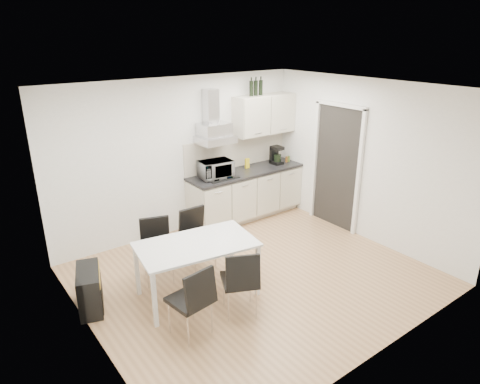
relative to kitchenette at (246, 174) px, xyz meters
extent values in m
plane|color=tan|center=(-1.18, -1.73, -0.83)|extent=(4.50, 4.50, 0.00)
cube|color=white|center=(-1.18, 0.27, 0.47)|extent=(4.50, 0.10, 2.60)
cube|color=white|center=(-1.18, -3.73, 0.47)|extent=(4.50, 0.10, 2.60)
cube|color=white|center=(-3.43, -1.73, 0.47)|extent=(0.10, 4.00, 2.60)
cube|color=white|center=(1.07, -1.73, 0.47)|extent=(0.10, 4.00, 2.60)
plane|color=white|center=(-1.18, -1.73, 1.77)|extent=(4.50, 4.50, 0.00)
cube|color=white|center=(1.03, -1.18, 0.22)|extent=(0.08, 1.04, 2.10)
cube|color=beige|center=(-0.03, 0.01, -0.78)|extent=(2.16, 0.52, 0.10)
cube|color=beige|center=(-0.03, -0.03, -0.35)|extent=(2.20, 0.60, 0.76)
cube|color=black|center=(-0.03, -0.04, 0.07)|extent=(2.22, 0.64, 0.04)
cube|color=beige|center=(-0.03, 0.25, 0.38)|extent=(2.20, 0.02, 0.58)
cube|color=beige|center=(0.47, 0.09, 1.02)|extent=(1.20, 0.35, 0.70)
cube|color=silver|center=(-0.63, 0.05, 0.82)|extent=(0.60, 0.46, 0.30)
cube|color=silver|center=(-0.63, 0.16, 1.27)|extent=(0.22, 0.20, 0.55)
imported|color=silver|center=(-0.70, -0.05, 0.27)|extent=(0.57, 0.36, 0.37)
cube|color=yellow|center=(0.07, 0.07, 0.18)|extent=(0.08, 0.04, 0.18)
cylinder|color=brown|center=(0.90, -0.08, 0.14)|extent=(0.04, 0.04, 0.11)
cylinder|color=#4C6626|center=(0.96, -0.08, 0.14)|extent=(0.04, 0.04, 0.11)
cylinder|color=black|center=(0.17, 0.09, 1.53)|extent=(0.07, 0.07, 0.32)
cylinder|color=black|center=(0.27, 0.09, 1.53)|extent=(0.07, 0.07, 0.32)
cylinder|color=black|center=(0.38, 0.09, 1.53)|extent=(0.07, 0.07, 0.32)
cube|color=white|center=(-2.06, -1.63, -0.10)|extent=(1.58, 1.06, 0.03)
cube|color=white|center=(-2.79, -1.89, -0.47)|extent=(0.06, 0.06, 0.72)
cube|color=white|center=(-1.44, -2.10, -0.47)|extent=(0.06, 0.06, 0.72)
cube|color=white|center=(-2.68, -1.16, -0.47)|extent=(0.06, 0.06, 0.72)
cube|color=white|center=(-1.32, -1.37, -0.47)|extent=(0.06, 0.06, 0.72)
cube|color=black|center=(-3.28, -1.08, -0.57)|extent=(0.45, 0.68, 0.53)
cube|color=gold|center=(-3.14, -1.08, -0.38)|extent=(0.19, 0.55, 0.08)
cube|color=black|center=(-1.75, 0.17, -0.66)|extent=(0.24, 0.22, 0.34)
camera|label=1|loc=(-4.50, -5.81, 2.42)|focal=32.00mm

